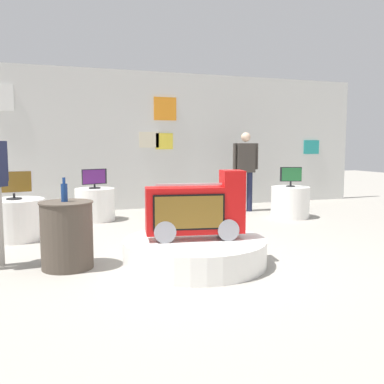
{
  "coord_description": "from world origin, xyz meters",
  "views": [
    {
      "loc": [
        -1.66,
        -4.74,
        1.42
      ],
      "look_at": [
        0.3,
        0.9,
        0.76
      ],
      "focal_mm": 39.79,
      "sensor_mm": 36.0,
      "label": 1
    }
  ],
  "objects_px": {
    "display_pedestal_left_rear": "(95,204)",
    "side_table_round": "(67,234)",
    "tv_on_center_rear": "(291,175)",
    "main_display_pedestal": "(195,252)",
    "tv_on_left_rear": "(94,178)",
    "novelty_firetruck_tv": "(197,211)",
    "shopper_browsing_rear": "(245,165)",
    "display_pedestal_center_rear": "(290,202)",
    "bottle_on_side_table": "(64,192)",
    "tv_on_right_rear": "(13,184)",
    "display_pedestal_right_rear": "(15,219)"
  },
  "relations": [
    {
      "from": "side_table_round",
      "to": "bottle_on_side_table",
      "type": "xyz_separation_m",
      "value": [
        -0.01,
        0.01,
        0.49
      ]
    },
    {
      "from": "tv_on_left_rear",
      "to": "display_pedestal_center_rear",
      "type": "bearing_deg",
      "value": -14.15
    },
    {
      "from": "tv_on_center_rear",
      "to": "shopper_browsing_rear",
      "type": "bearing_deg",
      "value": 115.85
    },
    {
      "from": "display_pedestal_center_rear",
      "to": "bottle_on_side_table",
      "type": "distance_m",
      "value": 4.89
    },
    {
      "from": "bottle_on_side_table",
      "to": "main_display_pedestal",
      "type": "bearing_deg",
      "value": -13.44
    },
    {
      "from": "display_pedestal_left_rear",
      "to": "bottle_on_side_table",
      "type": "distance_m",
      "value": 3.22
    },
    {
      "from": "main_display_pedestal",
      "to": "novelty_firetruck_tv",
      "type": "xyz_separation_m",
      "value": [
        0.02,
        -0.01,
        0.49
      ]
    },
    {
      "from": "tv_on_center_rear",
      "to": "tv_on_right_rear",
      "type": "relative_size",
      "value": 0.74
    },
    {
      "from": "tv_on_center_rear",
      "to": "tv_on_right_rear",
      "type": "height_order",
      "value": "tv_on_right_rear"
    },
    {
      "from": "tv_on_center_rear",
      "to": "side_table_round",
      "type": "relative_size",
      "value": 0.53
    },
    {
      "from": "display_pedestal_center_rear",
      "to": "shopper_browsing_rear",
      "type": "distance_m",
      "value": 1.31
    },
    {
      "from": "side_table_round",
      "to": "main_display_pedestal",
      "type": "bearing_deg",
      "value": -13.21
    },
    {
      "from": "display_pedestal_right_rear",
      "to": "tv_on_center_rear",
      "type": "bearing_deg",
      "value": 3.68
    },
    {
      "from": "display_pedestal_right_rear",
      "to": "shopper_browsing_rear",
      "type": "bearing_deg",
      "value": 16.45
    },
    {
      "from": "display_pedestal_center_rear",
      "to": "bottle_on_side_table",
      "type": "relative_size",
      "value": 2.69
    },
    {
      "from": "tv_on_left_rear",
      "to": "main_display_pedestal",
      "type": "bearing_deg",
      "value": -77.14
    },
    {
      "from": "display_pedestal_left_rear",
      "to": "tv_on_left_rear",
      "type": "distance_m",
      "value": 0.5
    },
    {
      "from": "shopper_browsing_rear",
      "to": "novelty_firetruck_tv",
      "type": "bearing_deg",
      "value": -123.94
    },
    {
      "from": "novelty_firetruck_tv",
      "to": "tv_on_center_rear",
      "type": "xyz_separation_m",
      "value": [
        2.86,
        2.52,
        0.19
      ]
    },
    {
      "from": "novelty_firetruck_tv",
      "to": "display_pedestal_center_rear",
      "type": "xyz_separation_m",
      "value": [
        2.86,
        2.52,
        -0.34
      ]
    },
    {
      "from": "display_pedestal_left_rear",
      "to": "shopper_browsing_rear",
      "type": "distance_m",
      "value": 3.25
    },
    {
      "from": "tv_on_left_rear",
      "to": "tv_on_center_rear",
      "type": "bearing_deg",
      "value": -14.2
    },
    {
      "from": "tv_on_right_rear",
      "to": "display_pedestal_right_rear",
      "type": "bearing_deg",
      "value": 82.28
    },
    {
      "from": "tv_on_left_rear",
      "to": "shopper_browsing_rear",
      "type": "relative_size",
      "value": 0.28
    },
    {
      "from": "display_pedestal_center_rear",
      "to": "bottle_on_side_table",
      "type": "xyz_separation_m",
      "value": [
        -4.34,
        -2.16,
        0.58
      ]
    },
    {
      "from": "main_display_pedestal",
      "to": "tv_on_center_rear",
      "type": "height_order",
      "value": "tv_on_center_rear"
    },
    {
      "from": "tv_on_center_rear",
      "to": "display_pedestal_right_rear",
      "type": "xyz_separation_m",
      "value": [
        -5.0,
        -0.32,
        -0.53
      ]
    },
    {
      "from": "tv_on_center_rear",
      "to": "side_table_round",
      "type": "height_order",
      "value": "tv_on_center_rear"
    },
    {
      "from": "tv_on_center_rear",
      "to": "side_table_round",
      "type": "distance_m",
      "value": 4.86
    },
    {
      "from": "side_table_round",
      "to": "shopper_browsing_rear",
      "type": "relative_size",
      "value": 0.46
    },
    {
      "from": "tv_on_right_rear",
      "to": "bottle_on_side_table",
      "type": "relative_size",
      "value": 2.0
    },
    {
      "from": "main_display_pedestal",
      "to": "shopper_browsing_rear",
      "type": "height_order",
      "value": "shopper_browsing_rear"
    },
    {
      "from": "main_display_pedestal",
      "to": "tv_on_left_rear",
      "type": "relative_size",
      "value": 3.58
    },
    {
      "from": "display_pedestal_left_rear",
      "to": "side_table_round",
      "type": "distance_m",
      "value": 3.17
    },
    {
      "from": "novelty_firetruck_tv",
      "to": "side_table_round",
      "type": "distance_m",
      "value": 1.53
    },
    {
      "from": "tv_on_left_rear",
      "to": "tv_on_right_rear",
      "type": "height_order",
      "value": "tv_on_right_rear"
    },
    {
      "from": "tv_on_center_rear",
      "to": "tv_on_right_rear",
      "type": "xyz_separation_m",
      "value": [
        -5.0,
        -0.33,
        0.02
      ]
    },
    {
      "from": "novelty_firetruck_tv",
      "to": "display_pedestal_left_rear",
      "type": "distance_m",
      "value": 3.56
    },
    {
      "from": "tv_on_center_rear",
      "to": "tv_on_left_rear",
      "type": "bearing_deg",
      "value": 165.8
    },
    {
      "from": "main_display_pedestal",
      "to": "side_table_round",
      "type": "bearing_deg",
      "value": 166.79
    },
    {
      "from": "display_pedestal_left_rear",
      "to": "shopper_browsing_rear",
      "type": "height_order",
      "value": "shopper_browsing_rear"
    },
    {
      "from": "novelty_firetruck_tv",
      "to": "display_pedestal_left_rear",
      "type": "height_order",
      "value": "novelty_firetruck_tv"
    },
    {
      "from": "display_pedestal_left_rear",
      "to": "display_pedestal_center_rear",
      "type": "relative_size",
      "value": 0.99
    },
    {
      "from": "novelty_firetruck_tv",
      "to": "side_table_round",
      "type": "height_order",
      "value": "novelty_firetruck_tv"
    },
    {
      "from": "tv_on_left_rear",
      "to": "bottle_on_side_table",
      "type": "xyz_separation_m",
      "value": [
        -0.67,
        -3.09,
        0.09
      ]
    },
    {
      "from": "bottle_on_side_table",
      "to": "display_pedestal_right_rear",
      "type": "bearing_deg",
      "value": 109.5
    },
    {
      "from": "novelty_firetruck_tv",
      "to": "tv_on_right_rear",
      "type": "height_order",
      "value": "novelty_firetruck_tv"
    },
    {
      "from": "bottle_on_side_table",
      "to": "side_table_round",
      "type": "bearing_deg",
      "value": -33.38
    },
    {
      "from": "display_pedestal_left_rear",
      "to": "novelty_firetruck_tv",
      "type": "bearing_deg",
      "value": -76.89
    },
    {
      "from": "tv_on_center_rear",
      "to": "shopper_browsing_rear",
      "type": "distance_m",
      "value": 1.13
    }
  ]
}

